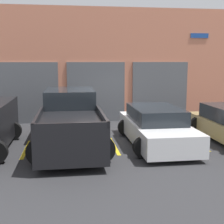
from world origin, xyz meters
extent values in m
plane|color=#2D2D30|center=(0.00, 0.00, 0.00)|extent=(28.00, 28.00, 0.00)
cube|color=#D17A5B|center=(0.00, 3.30, 2.67)|extent=(17.56, 0.60, 5.34)
cube|color=#595B60|center=(-3.32, 2.96, 1.41)|extent=(2.72, 0.08, 2.82)
cube|color=#595B60|center=(-0.20, 2.96, 1.41)|extent=(2.72, 0.08, 2.82)
cube|color=#595B60|center=(2.92, 2.96, 1.41)|extent=(2.72, 0.08, 2.82)
cube|color=#1E4799|center=(4.83, 2.97, 4.08)|extent=(0.90, 0.03, 0.22)
cube|color=black|center=(-1.47, -1.47, 0.71)|extent=(1.94, 5.39, 0.99)
cube|color=#1E2328|center=(-1.47, 0.02, 1.52)|extent=(1.78, 2.43, 0.63)
cube|color=black|center=(-2.40, -2.68, 1.29)|extent=(0.08, 2.97, 0.18)
cube|color=black|center=(-0.54, -2.68, 1.29)|extent=(0.08, 2.97, 0.18)
cube|color=black|center=(-1.47, -4.12, 1.29)|extent=(1.94, 0.08, 0.18)
cylinder|color=black|center=(-2.33, 0.21, 0.39)|extent=(0.79, 0.22, 0.79)
cylinder|color=black|center=(-0.61, 0.21, 0.39)|extent=(0.79, 0.22, 0.79)
cylinder|color=black|center=(-2.33, -3.14, 0.39)|extent=(0.79, 0.22, 0.79)
cylinder|color=black|center=(-0.61, -3.14, 0.39)|extent=(0.79, 0.22, 0.79)
cube|color=white|center=(1.47, -1.47, 0.48)|extent=(1.79, 4.57, 0.67)
cube|color=#1E2328|center=(1.47, -1.35, 1.06)|extent=(1.57, 2.52, 0.49)
cylinder|color=black|center=(0.68, -0.05, 0.32)|extent=(0.64, 0.22, 0.64)
cylinder|color=black|center=(2.25, -0.05, 0.32)|extent=(0.64, 0.22, 0.64)
cylinder|color=black|center=(0.68, -2.88, 0.32)|extent=(0.64, 0.22, 0.64)
cylinder|color=black|center=(2.25, -2.88, 0.32)|extent=(0.64, 0.22, 0.64)
cylinder|color=black|center=(3.64, -0.02, 0.33)|extent=(0.66, 0.22, 0.66)
cylinder|color=black|center=(-3.59, -0.10, 0.34)|extent=(0.67, 0.22, 0.67)
cube|color=gold|center=(-2.94, -1.47, 0.00)|extent=(0.12, 2.20, 0.01)
cube|color=gold|center=(0.00, -1.47, 0.00)|extent=(0.12, 2.20, 0.01)
cube|color=gold|center=(2.94, -1.47, 0.00)|extent=(0.12, 2.20, 0.01)
camera|label=1|loc=(-1.53, -11.71, 2.90)|focal=50.00mm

